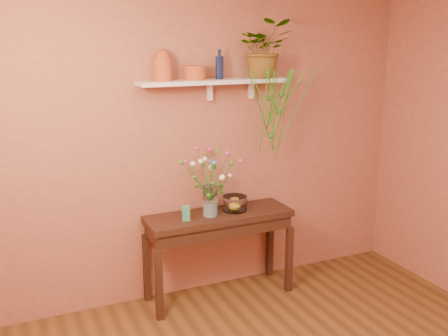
# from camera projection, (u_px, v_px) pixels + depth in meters

# --- Properties ---
(room) EXTENTS (4.04, 4.04, 2.70)m
(room) POSITION_uv_depth(u_px,v_px,m) (342.00, 214.00, 2.76)
(room) COLOR brown
(room) RESTS_ON ground
(sideboard) EXTENTS (1.29, 0.42, 0.79)m
(sideboard) POSITION_uv_depth(u_px,v_px,m) (219.00, 225.00, 4.52)
(sideboard) COLOR #331B13
(sideboard) RESTS_ON ground
(wall_shelf) EXTENTS (1.30, 0.24, 0.19)m
(wall_shelf) POSITION_uv_depth(u_px,v_px,m) (215.00, 82.00, 4.31)
(wall_shelf) COLOR white
(wall_shelf) RESTS_ON room
(terracotta_jug) EXTENTS (0.20, 0.20, 0.25)m
(terracotta_jug) POSITION_uv_depth(u_px,v_px,m) (163.00, 66.00, 4.10)
(terracotta_jug) COLOR #B94A1E
(terracotta_jug) RESTS_ON wall_shelf
(terracotta_pot) EXTENTS (0.23, 0.23, 0.11)m
(terracotta_pot) POSITION_uv_depth(u_px,v_px,m) (195.00, 73.00, 4.24)
(terracotta_pot) COLOR #B94A1E
(terracotta_pot) RESTS_ON wall_shelf
(blue_bottle) EXTENTS (0.07, 0.07, 0.25)m
(blue_bottle) POSITION_uv_depth(u_px,v_px,m) (219.00, 67.00, 4.30)
(blue_bottle) COLOR #0F1A3F
(blue_bottle) RESTS_ON wall_shelf
(spider_plant) EXTENTS (0.54, 0.50, 0.49)m
(spider_plant) POSITION_uv_depth(u_px,v_px,m) (264.00, 49.00, 4.39)
(spider_plant) COLOR #2A6516
(spider_plant) RESTS_ON wall_shelf
(plant_fronds) EXTENTS (0.70, 0.36, 0.86)m
(plant_fronds) POSITION_uv_depth(u_px,v_px,m) (275.00, 107.00, 4.40)
(plant_fronds) COLOR #2A6516
(plant_fronds) RESTS_ON wall_shelf
(glass_vase) EXTENTS (0.13, 0.13, 0.26)m
(glass_vase) POSITION_uv_depth(u_px,v_px,m) (210.00, 203.00, 4.40)
(glass_vase) COLOR white
(glass_vase) RESTS_ON sideboard
(bouquet) EXTENTS (0.53, 0.37, 0.47)m
(bouquet) POSITION_uv_depth(u_px,v_px,m) (211.00, 170.00, 4.33)
(bouquet) COLOR #386B28
(bouquet) RESTS_ON glass_vase
(glass_bowl) EXTENTS (0.22, 0.22, 0.13)m
(glass_bowl) POSITION_uv_depth(u_px,v_px,m) (235.00, 204.00, 4.55)
(glass_bowl) COLOR white
(glass_bowl) RESTS_ON sideboard
(lemon) EXTENTS (0.08, 0.08, 0.08)m
(lemon) POSITION_uv_depth(u_px,v_px,m) (235.00, 205.00, 4.56)
(lemon) COLOR yellow
(lemon) RESTS_ON glass_bowl
(carton) EXTENTS (0.07, 0.06, 0.13)m
(carton) POSITION_uv_depth(u_px,v_px,m) (186.00, 213.00, 4.29)
(carton) COLOR teal
(carton) RESTS_ON sideboard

